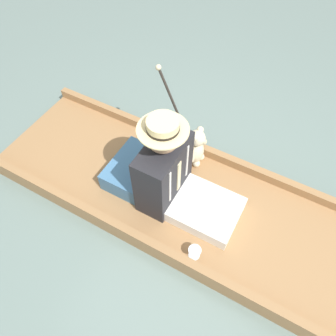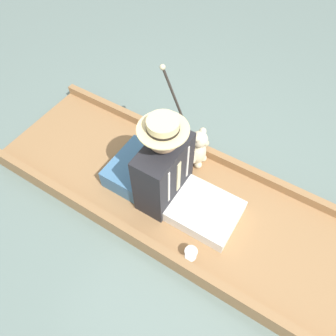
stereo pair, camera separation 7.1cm
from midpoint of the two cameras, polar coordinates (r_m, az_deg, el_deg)
ground_plane at (r=2.72m, az=3.86°, el=-6.51°), size 16.00×16.00×0.00m
punt_boat at (r=2.67m, az=3.93°, el=-5.88°), size 1.04×3.30×0.18m
seat_cushion at (r=2.70m, az=-5.04°, el=-0.06°), size 0.48×0.34×0.17m
seated_person at (r=2.38m, az=1.78°, el=-1.53°), size 0.47×0.79×0.83m
teddy_bear at (r=2.71m, az=6.11°, el=3.32°), size 0.26×0.15×0.38m
wine_glass at (r=2.36m, az=4.91°, el=-14.53°), size 0.09×0.09×0.09m
walking_cane at (r=2.59m, az=2.68°, el=10.36°), size 0.04×0.39×0.83m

